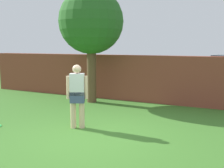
% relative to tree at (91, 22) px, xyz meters
% --- Properties ---
extents(ground_plane, '(40.00, 40.00, 0.00)m').
position_rel_tree_xyz_m(ground_plane, '(2.07, -3.54, -2.92)').
color(ground_plane, '#3D7528').
extents(brick_wall, '(12.38, 0.50, 1.73)m').
position_rel_tree_xyz_m(brick_wall, '(0.57, 1.03, -2.06)').
color(brick_wall, brown).
rests_on(brick_wall, ground).
extents(tree, '(2.35, 2.35, 4.13)m').
position_rel_tree_xyz_m(tree, '(0.00, 0.00, 0.00)').
color(tree, brown).
rests_on(tree, ground).
extents(person, '(0.49, 0.36, 1.62)m').
position_rel_tree_xyz_m(person, '(1.39, -3.03, -2.02)').
color(person, beige).
rests_on(person, ground).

